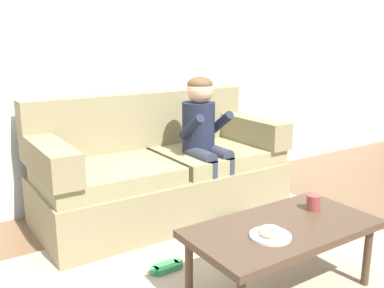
% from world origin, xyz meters
% --- Properties ---
extents(ground, '(10.00, 10.00, 0.00)m').
position_xyz_m(ground, '(0.00, 0.00, 0.00)').
color(ground, brown).
extents(wall_back, '(8.00, 0.10, 2.80)m').
position_xyz_m(wall_back, '(0.00, 1.40, 1.40)').
color(wall_back, silver).
rests_on(wall_back, ground).
extents(area_rug, '(2.63, 1.86, 0.01)m').
position_xyz_m(area_rug, '(0.00, -0.25, 0.01)').
color(area_rug, tan).
rests_on(area_rug, ground).
extents(couch, '(1.94, 0.90, 0.95)m').
position_xyz_m(couch, '(0.12, 0.85, 0.35)').
color(couch, '#8C7F5B').
rests_on(couch, ground).
extents(coffee_table, '(1.04, 0.54, 0.41)m').
position_xyz_m(coffee_table, '(0.11, -0.53, 0.37)').
color(coffee_table, '#4C3828').
rests_on(coffee_table, ground).
extents(person_child, '(0.34, 0.58, 1.10)m').
position_xyz_m(person_child, '(0.41, 0.64, 0.67)').
color(person_child, '#1E2338').
rests_on(person_child, ground).
extents(plate, '(0.21, 0.21, 0.01)m').
position_xyz_m(plate, '(-0.05, -0.60, 0.42)').
color(plate, white).
rests_on(plate, coffee_table).
extents(donut, '(0.13, 0.13, 0.04)m').
position_xyz_m(donut, '(-0.05, -0.60, 0.44)').
color(donut, beige).
rests_on(donut, plate).
extents(mug, '(0.08, 0.08, 0.09)m').
position_xyz_m(mug, '(0.41, -0.47, 0.46)').
color(mug, '#993D38').
rests_on(mug, coffee_table).
extents(toy_controller, '(0.23, 0.09, 0.05)m').
position_xyz_m(toy_controller, '(-0.30, 0.01, 0.03)').
color(toy_controller, '#339E56').
rests_on(toy_controller, ground).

